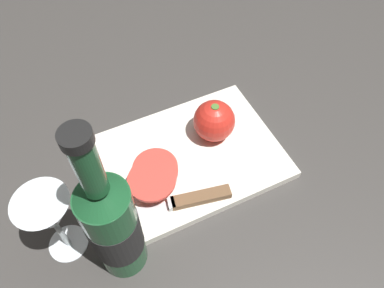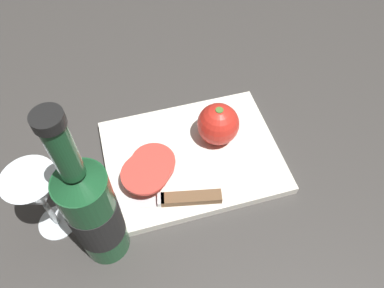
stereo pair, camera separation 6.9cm
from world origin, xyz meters
name	(u,v)px [view 1 (the left image)]	position (x,y,z in m)	size (l,w,h in m)	color
ground_plane	(210,152)	(0.00, 0.00, 0.00)	(3.00, 3.00, 0.00)	#383533
cutting_board	(192,156)	(0.04, 0.00, 0.01)	(0.33, 0.25, 0.02)	silver
wine_bottle	(113,227)	(0.22, 0.13, 0.12)	(0.07, 0.07, 0.33)	#194C28
wine_glass	(50,217)	(0.30, 0.07, 0.10)	(0.08, 0.08, 0.15)	silver
whole_tomato	(214,121)	(-0.02, -0.03, 0.06)	(0.08, 0.08, 0.08)	red
knife	(189,200)	(0.09, 0.09, 0.02)	(0.25, 0.07, 0.01)	silver
tomato_slice_stack_near	(154,174)	(0.12, 0.02, 0.04)	(0.11, 0.12, 0.04)	#D63D33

